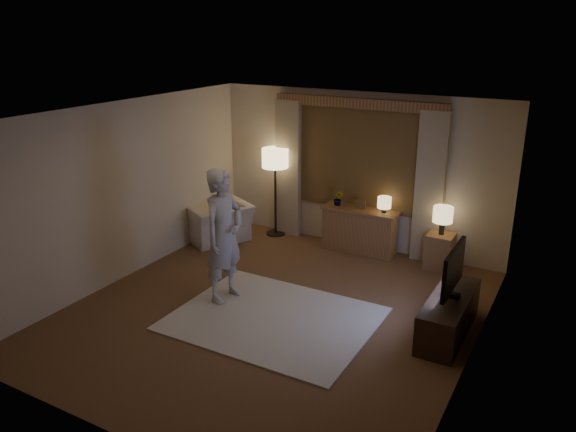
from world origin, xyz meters
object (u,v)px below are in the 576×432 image
Objects in this scene: tv_stand at (449,316)px; side_table at (440,251)px; person at (224,236)px; sideboard at (360,231)px; armchair at (218,222)px.

side_table is at bearing 107.90° from tv_stand.
side_table is 3.43m from person.
side_table is 0.40× the size of tv_stand.
person is at bearing -133.02° from side_table.
tv_stand is at bearing -72.10° from side_table.
armchair is (-2.33, -0.76, -0.02)m from sideboard.
sideboard is at bearing 135.27° from armchair.
armchair reaches higher than side_table.
side_table is at bearing 128.16° from armchair.
side_table is (3.68, 0.71, -0.05)m from armchair.
armchair is at bearing 43.77° from person.
sideboard reaches higher than armchair.
tv_stand is (4.30, -1.20, -0.08)m from armchair.
tv_stand is (1.97, -1.96, -0.10)m from sideboard.
armchair is 0.73× the size of tv_stand.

